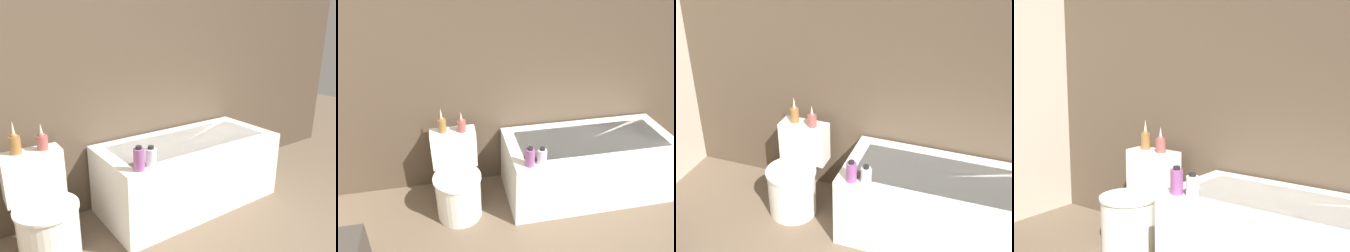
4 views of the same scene
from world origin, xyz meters
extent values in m
cube|color=brown|center=(0.00, 2.34, 1.30)|extent=(6.40, 0.06, 2.60)
cube|color=white|center=(0.74, 1.95, 0.29)|extent=(1.51, 0.68, 0.58)
cube|color=#B7BCC6|center=(0.74, 1.95, 0.57)|extent=(1.31, 0.48, 0.01)
cylinder|color=white|center=(-0.46, 1.85, 0.20)|extent=(0.38, 0.38, 0.39)
cylinder|color=white|center=(-0.46, 1.85, 0.40)|extent=(0.40, 0.40, 0.02)
cube|color=white|center=(-0.46, 2.13, 0.52)|extent=(0.39, 0.17, 0.34)
cylinder|color=olive|center=(-0.54, 2.14, 0.75)|extent=(0.07, 0.07, 0.12)
sphere|color=olive|center=(-0.54, 2.14, 0.81)|extent=(0.05, 0.05, 0.05)
cone|color=beige|center=(-0.54, 2.14, 0.86)|extent=(0.03, 0.03, 0.11)
cylinder|color=#994C47|center=(-0.38, 2.12, 0.74)|extent=(0.07, 0.07, 0.10)
sphere|color=#994C47|center=(-0.38, 2.12, 0.79)|extent=(0.05, 0.05, 0.05)
cone|color=beige|center=(-0.38, 2.12, 0.83)|extent=(0.03, 0.03, 0.09)
cylinder|color=#8C4C8C|center=(0.11, 1.67, 0.65)|extent=(0.07, 0.07, 0.15)
cylinder|color=black|center=(0.11, 1.67, 0.74)|extent=(0.04, 0.04, 0.02)
cylinder|color=silver|center=(0.21, 1.69, 0.64)|extent=(0.08, 0.08, 0.12)
cylinder|color=black|center=(0.21, 1.69, 0.71)|extent=(0.04, 0.04, 0.02)
camera|label=1|loc=(-0.86, -0.06, 1.50)|focal=35.00mm
camera|label=2|loc=(-0.48, -0.33, 2.13)|focal=35.00mm
camera|label=3|loc=(0.97, -0.87, 2.56)|focal=50.00mm
camera|label=4|loc=(1.74, -0.45, 1.41)|focal=50.00mm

